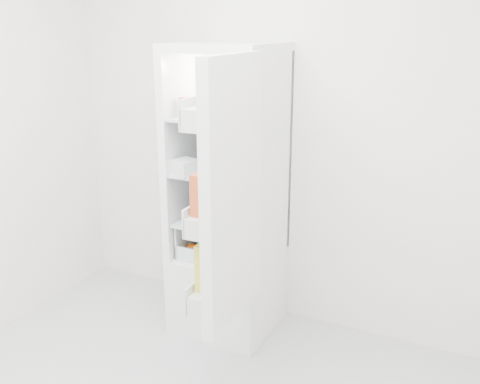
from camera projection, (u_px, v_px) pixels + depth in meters
The scene contains 20 objects.
room_walls at pixel (123, 111), 1.98m from camera, with size 3.02×3.02×2.61m.
refrigerator at pixel (231, 227), 3.40m from camera, with size 0.60×0.60×1.80m.
shelf_low at pixel (227, 219), 3.33m from camera, with size 0.49×0.53×0.01m, color silver.
shelf_mid at pixel (226, 171), 3.23m from camera, with size 0.49×0.53×0.01m, color silver.
shelf_top at pixel (226, 117), 3.14m from camera, with size 0.49×0.53×0.01m, color silver.
crisper_left at pixel (210, 235), 3.42m from camera, with size 0.23×0.46×0.22m, color silver, non-canonical shape.
crisper_right at pixel (244, 242), 3.31m from camera, with size 0.23×0.46×0.22m, color silver, non-canonical shape.
condiment_jars at pixel (210, 111), 3.04m from camera, with size 0.38×0.16×0.08m.
squeeze_bottle at pixel (256, 103), 2.98m from camera, with size 0.05×0.05×0.18m, color white.
tub_white at pixel (185, 167), 3.12m from camera, with size 0.14×0.14×0.09m, color silver.
tub_cream at pixel (225, 172), 3.05m from camera, with size 0.12×0.12×0.07m, color white.
tin_red at pixel (244, 169), 3.13m from camera, with size 0.09×0.09×0.06m, color red.
foil_tray at pixel (217, 162), 3.34m from camera, with size 0.15×0.11×0.04m, color silver.
tub_green at pixel (236, 163), 3.21m from camera, with size 0.11×0.16×0.09m, color #3B834A.
red_cabbage at pixel (249, 209), 3.24m from camera, with size 0.16×0.16×0.16m, color #591E51.
bell_pepper at pixel (194, 217), 3.21m from camera, with size 0.09×0.09×0.09m, color red.
mushroom_bowl at pixel (204, 214), 3.29m from camera, with size 0.14×0.14×0.07m, color #97C6E2.
citrus_pile at pixel (204, 241), 3.37m from camera, with size 0.20×0.24×0.16m.
veg_pile at pixel (245, 249), 3.32m from camera, with size 0.16×0.30×0.10m.
fridge_door at pixel (228, 198), 2.60m from camera, with size 0.20×0.60×1.30m.
Camera 1 is at (1.27, -1.57, 1.89)m, focal length 40.00 mm.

